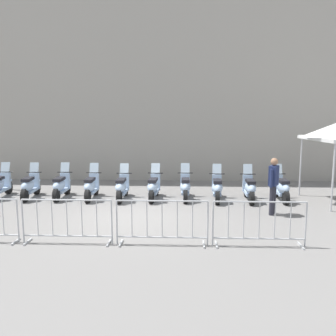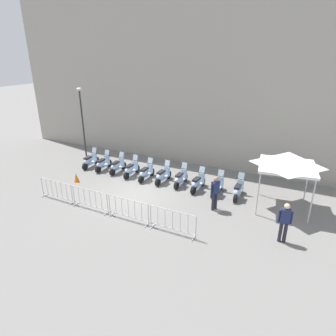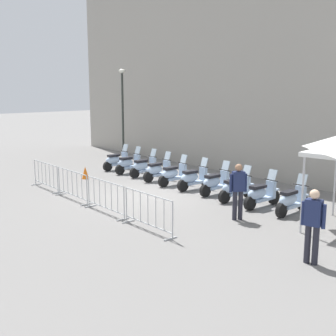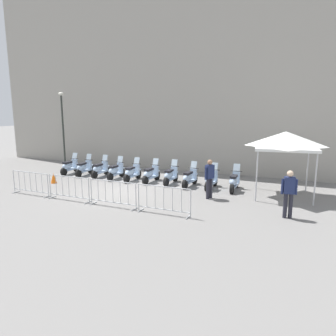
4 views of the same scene
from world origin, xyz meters
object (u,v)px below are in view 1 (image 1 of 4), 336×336
object	(u,v)px
motorcycle_1	(30,186)
motorcycle_4	(122,187)
motorcycle_2	(61,186)
officer_mid_plaza	(273,183)
motorcycle_0	(0,186)
barrier_segment_3	(259,224)
barrier_segment_2	(162,223)
motorcycle_6	(185,187)
motorcycle_9	(281,188)
motorcycle_8	(249,189)
motorcycle_3	(91,187)
barrier_segment_1	(67,222)
motorcycle_5	(154,187)
motorcycle_7	(217,188)

from	to	relation	value
motorcycle_1	motorcycle_4	size ratio (longest dim) A/B	1.00
motorcycle_2	officer_mid_plaza	distance (m)	7.35
motorcycle_1	motorcycle_4	world-z (taller)	same
motorcycle_0	barrier_segment_3	xyz separation A→B (m)	(7.78, -5.44, 0.07)
barrier_segment_2	officer_mid_plaza	world-z (taller)	officer_mid_plaza
motorcycle_6	motorcycle_9	xyz separation A→B (m)	(3.33, -0.46, 0.00)
motorcycle_1	motorcycle_2	bearing A→B (deg)	-3.85
motorcycle_8	motorcycle_9	size ratio (longest dim) A/B	1.00
motorcycle_3	motorcycle_9	world-z (taller)	same
motorcycle_6	motorcycle_4	bearing A→B (deg)	176.95
motorcycle_4	barrier_segment_1	distance (m)	4.38
motorcycle_4	motorcycle_9	xyz separation A→B (m)	(5.57, -0.58, 0.00)
motorcycle_6	motorcycle_5	bearing A→B (deg)	176.78
motorcycle_7	officer_mid_plaza	bearing A→B (deg)	-54.55
motorcycle_7	barrier_segment_2	distance (m)	4.66
motorcycle_8	officer_mid_plaza	xyz separation A→B (m)	(0.19, -1.69, 0.53)
motorcycle_5	barrier_segment_1	size ratio (longest dim) A/B	0.81
motorcycle_0	barrier_segment_2	distance (m)	7.60
motorcycle_2	barrier_segment_2	size ratio (longest dim) A/B	0.81
motorcycle_3	motorcycle_7	world-z (taller)	same
motorcycle_7	motorcycle_9	world-z (taller)	same
motorcycle_1	motorcycle_7	size ratio (longest dim) A/B	1.00
motorcycle_6	barrier_segment_2	xyz separation A→B (m)	(-1.10, -4.39, 0.07)
motorcycle_2	motorcycle_4	distance (m)	2.24
motorcycle_9	motorcycle_3	bearing A→B (deg)	173.29
motorcycle_8	motorcycle_1	bearing A→B (deg)	172.41
motorcycle_1	motorcycle_6	world-z (taller)	same
motorcycle_0	motorcycle_1	world-z (taller)	same
motorcycle_9	motorcycle_8	bearing A→B (deg)	177.83
motorcycle_5	barrier_segment_2	bearing A→B (deg)	-89.69
motorcycle_8	barrier_segment_2	xyz separation A→B (m)	(-3.30, -3.97, 0.07)
motorcycle_6	barrier_segment_1	world-z (taller)	motorcycle_6
barrier_segment_3	motorcycle_0	bearing A→B (deg)	145.04
motorcycle_1	motorcycle_6	bearing A→B (deg)	-6.29
motorcycle_2	motorcycle_9	world-z (taller)	same
motorcycle_9	barrier_segment_2	world-z (taller)	motorcycle_9
barrier_segment_1	barrier_segment_2	size ratio (longest dim) A/B	1.00
barrier_segment_1	barrier_segment_2	world-z (taller)	same
motorcycle_7	barrier_segment_2	bearing A→B (deg)	-118.01
motorcycle_4	motorcycle_9	bearing A→B (deg)	-5.98
motorcycle_4	motorcycle_0	bearing A→B (deg)	171.50
motorcycle_0	motorcycle_4	xyz separation A→B (m)	(4.42, -0.66, 0.00)
barrier_segment_3	officer_mid_plaza	distance (m)	2.89
motorcycle_2	motorcycle_5	distance (m)	3.35
motorcycle_1	motorcycle_9	bearing A→B (deg)	-6.90
officer_mid_plaza	barrier_segment_3	bearing A→B (deg)	-116.66
barrier_segment_1	barrier_segment_3	size ratio (longest dim) A/B	1.00
motorcycle_2	motorcycle_3	size ratio (longest dim) A/B	1.00
motorcycle_1	motorcycle_8	xyz separation A→B (m)	(7.76, -1.03, 0.00)
barrier_segment_2	motorcycle_1	bearing A→B (deg)	131.70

